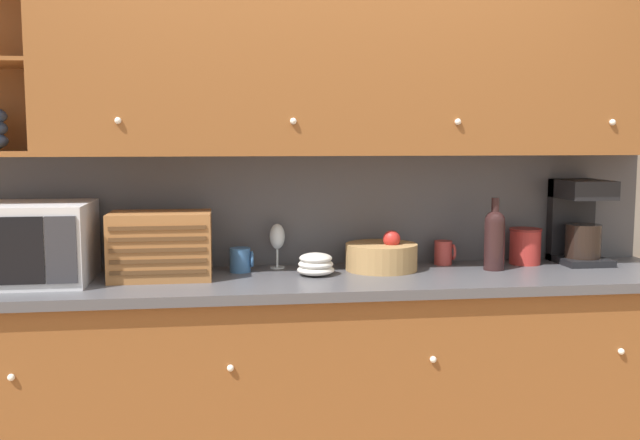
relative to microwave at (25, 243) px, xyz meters
name	(u,v)px	position (x,y,z in m)	size (l,w,h in m)	color
wall_back	(313,176)	(1.19, 0.30, 0.24)	(5.52, 0.06, 2.60)	silver
counter_unit	(323,380)	(1.19, -0.03, -0.61)	(3.14, 0.62, 0.90)	brown
backsplash_panel	(314,210)	(1.19, 0.26, 0.09)	(3.12, 0.01, 0.50)	#4C4C51
upper_cabinets	(358,65)	(1.36, 0.09, 0.72)	(3.12, 0.38, 0.77)	brown
microwave	(25,243)	(0.00, 0.00, 0.00)	(0.51, 0.42, 0.32)	silver
bread_box	(161,245)	(0.53, 0.01, -0.02)	(0.41, 0.26, 0.27)	#996033
mug	(241,260)	(0.85, 0.11, -0.11)	(0.10, 0.09, 0.10)	#38669E
wine_glass	(277,238)	(1.02, 0.18, -0.02)	(0.07, 0.07, 0.20)	silver
bowl_stack_on_counter	(316,265)	(1.16, -0.01, -0.11)	(0.16, 0.16, 0.09)	silver
fruit_basket	(382,256)	(1.47, 0.07, -0.10)	(0.31, 0.31, 0.18)	#A87F4C
mug_blue_second	(444,253)	(1.78, 0.17, -0.10)	(0.09, 0.08, 0.11)	#B73D38
wine_bottle	(494,237)	(1.95, 0.01, -0.01)	(0.09, 0.09, 0.32)	black
storage_canister	(525,246)	(2.15, 0.13, -0.08)	(0.15, 0.15, 0.16)	#B22D28
coffee_maker	(579,220)	(2.40, 0.14, 0.04)	(0.21, 0.26, 0.38)	black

